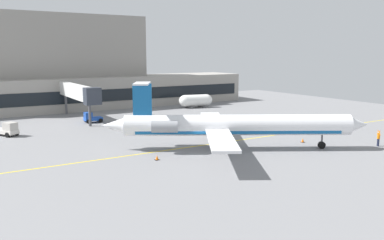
{
  "coord_description": "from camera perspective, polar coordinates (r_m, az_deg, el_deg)",
  "views": [
    {
      "loc": [
        -25.57,
        -39.09,
        11.5
      ],
      "look_at": [
        1.21,
        4.73,
        3.0
      ],
      "focal_mm": 37.51,
      "sensor_mm": 36.0,
      "label": 1
    }
  ],
  "objects": [
    {
      "name": "safety_cone_alpha",
      "position": [
        44.24,
        -5.0,
        -5.37
      ],
      "size": [
        0.47,
        0.47,
        0.55
      ],
      "color": "orange",
      "rests_on": "ground"
    },
    {
      "name": "jet_bridge_west",
      "position": [
        71.73,
        -15.87,
        3.79
      ],
      "size": [
        2.4,
        19.06,
        6.32
      ],
      "color": "silver",
      "rests_on": "ground"
    },
    {
      "name": "safety_cone_delta",
      "position": [
        61.03,
        11.19,
        -1.41
      ],
      "size": [
        0.47,
        0.47,
        0.55
      ],
      "color": "orange",
      "rests_on": "ground"
    },
    {
      "name": "ground",
      "position": [
        48.11,
        1.72,
        -4.5
      ],
      "size": [
        120.0,
        120.0,
        0.11
      ],
      "color": "slate"
    },
    {
      "name": "baggage_tug",
      "position": [
        69.87,
        -14.11,
        0.32
      ],
      "size": [
        3.0,
        2.15,
        1.77
      ],
      "color": "#1E4CB2",
      "rests_on": "ground"
    },
    {
      "name": "marshaller",
      "position": [
        55.57,
        24.98,
        -2.33
      ],
      "size": [
        0.49,
        0.77,
        2.04
      ],
      "color": "#191E33",
      "rests_on": "ground"
    },
    {
      "name": "regional_jet",
      "position": [
        48.7,
        5.81,
        -0.75
      ],
      "size": [
        29.08,
        22.4,
        8.12
      ],
      "color": "white",
      "rests_on": "ground"
    },
    {
      "name": "safety_cone_bravo",
      "position": [
        54.73,
        15.47,
        -2.81
      ],
      "size": [
        0.47,
        0.47,
        0.55
      ],
      "color": "orange",
      "rests_on": "ground"
    },
    {
      "name": "terminal_building",
      "position": [
        89.31,
        -15.42,
        6.6
      ],
      "size": [
        66.32,
        12.09,
        19.68
      ],
      "color": "gray",
      "rests_on": "ground"
    },
    {
      "name": "fuel_tank",
      "position": [
        86.44,
        0.53,
        2.79
      ],
      "size": [
        7.42,
        3.4,
        2.82
      ],
      "color": "white",
      "rests_on": "ground"
    },
    {
      "name": "safety_cone_charlie",
      "position": [
        57.27,
        2.83,
        -1.95
      ],
      "size": [
        0.47,
        0.47,
        0.55
      ],
      "color": "orange",
      "rests_on": "ground"
    },
    {
      "name": "pushback_tractor",
      "position": [
        62.45,
        -24.81,
        -1.24
      ],
      "size": [
        3.42,
        4.27,
        1.98
      ],
      "color": "silver",
      "rests_on": "ground"
    }
  ]
}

